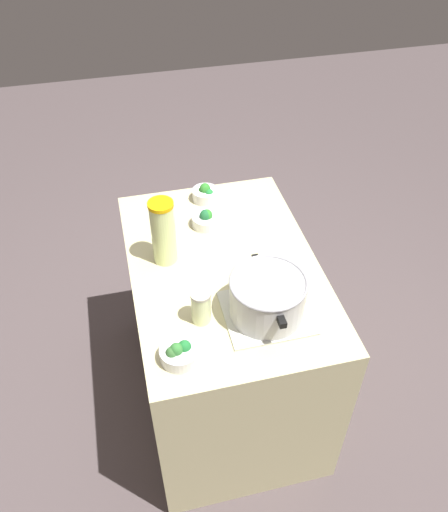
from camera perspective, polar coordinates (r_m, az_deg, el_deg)
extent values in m
plane|color=#4F4445|center=(2.80, 0.00, -14.24)|extent=(8.00, 8.00, 0.00)
cube|color=#C6BD8B|center=(2.44, 0.00, -8.55)|extent=(1.12, 0.76, 0.89)
cube|color=beige|center=(1.94, 4.63, -6.17)|extent=(0.28, 0.31, 0.01)
cylinder|color=#B7B7BC|center=(1.88, 4.76, -4.53)|extent=(0.27, 0.27, 0.15)
torus|color=#99999E|center=(1.82, 4.90, -2.87)|extent=(0.28, 0.28, 0.01)
cube|color=black|center=(1.95, 3.50, -0.43)|extent=(0.04, 0.02, 0.02)
cube|color=black|center=(1.75, 6.34, -7.16)|extent=(0.04, 0.02, 0.02)
cylinder|color=#DFEF99|center=(2.06, -6.64, 2.44)|extent=(0.10, 0.10, 0.27)
cylinder|color=#F5B309|center=(1.97, -6.96, 5.61)|extent=(0.10, 0.10, 0.02)
ellipsoid|color=yellow|center=(2.04, -6.63, 2.69)|extent=(0.04, 0.04, 0.01)
cylinder|color=beige|center=(1.87, -2.52, -5.65)|extent=(0.07, 0.07, 0.13)
cylinder|color=#B2AD99|center=(1.82, -2.58, -4.20)|extent=(0.07, 0.07, 0.01)
cylinder|color=silver|center=(2.44, -2.08, 6.72)|extent=(0.12, 0.12, 0.05)
ellipsoid|color=#2E802A|center=(2.42, -2.10, 7.32)|extent=(0.05, 0.05, 0.06)
ellipsoid|color=#237D36|center=(2.42, -1.65, 6.84)|extent=(0.04, 0.04, 0.05)
ellipsoid|color=#296819|center=(2.43, -2.38, 7.10)|extent=(0.04, 0.04, 0.04)
cylinder|color=silver|center=(1.79, -4.88, -10.59)|extent=(0.13, 0.13, 0.05)
ellipsoid|color=#386A31|center=(1.77, -5.71, -10.52)|extent=(0.04, 0.04, 0.05)
ellipsoid|color=#337833|center=(1.77, -5.23, -10.16)|extent=(0.05, 0.05, 0.05)
ellipsoid|color=#207231|center=(1.78, -4.33, -9.91)|extent=(0.05, 0.05, 0.05)
cylinder|color=silver|center=(2.29, -1.98, 3.88)|extent=(0.12, 0.12, 0.05)
ellipsoid|color=#2C6E2D|center=(2.28, -1.98, 4.37)|extent=(0.05, 0.05, 0.06)
ellipsoid|color=#1F6434|center=(2.27, -2.05, 4.42)|extent=(0.05, 0.05, 0.06)
ellipsoid|color=#2D802A|center=(2.27, -1.89, 4.46)|extent=(0.05, 0.05, 0.06)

